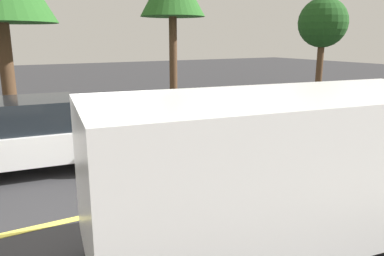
# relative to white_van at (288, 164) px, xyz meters

# --- Properties ---
(ground_plane) EXTENTS (80.00, 80.00, 0.00)m
(ground_plane) POSITION_rel_white_van_xyz_m (-2.59, 2.36, -1.27)
(ground_plane) COLOR #2D2D30
(lane_marking_centre) EXTENTS (28.00, 0.16, 0.01)m
(lane_marking_centre) POSITION_rel_white_van_xyz_m (0.41, 2.36, -1.26)
(lane_marking_centre) COLOR #E0D14C
(white_van) EXTENTS (5.43, 2.85, 2.20)m
(white_van) POSITION_rel_white_van_xyz_m (0.00, 0.00, 0.00)
(white_van) COLOR white
(white_van) RESTS_ON ground_plane
(car_white_near_curb) EXTENTS (4.16, 2.44, 1.60)m
(car_white_near_curb) POSITION_rel_white_van_xyz_m (-2.72, 5.30, -0.46)
(car_white_near_curb) COLOR white
(car_white_near_curb) RESTS_ON ground_plane
(tree_left_verge) EXTENTS (2.64, 2.64, 5.04)m
(tree_left_verge) POSITION_rel_white_van_xyz_m (13.00, 11.27, 2.40)
(tree_left_verge) COLOR #513823
(tree_left_verge) RESTS_ON ground_plane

